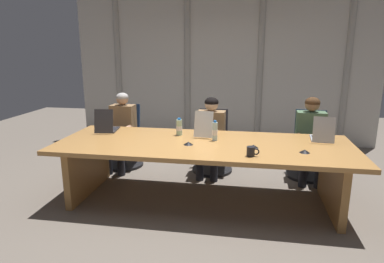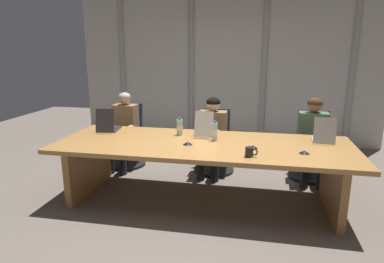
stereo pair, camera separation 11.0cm
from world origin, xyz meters
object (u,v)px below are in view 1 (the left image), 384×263
object	(u,v)px
water_bottle_primary	(179,127)
laptop_center	(322,136)
office_chair_left_mid	(212,148)
conference_mic_middle	(188,143)
conference_mic_right_side	(305,151)
laptop_left_mid	(206,130)
laptop_left_end	(107,127)
office_chair_left_end	(124,143)
conference_mic_left_side	(253,146)
person_left_mid	(210,131)
person_left_end	(121,127)
water_bottle_secondary	(215,131)
coffee_mug_near	(251,151)
person_center	(311,134)
office_chair_center	(309,153)

from	to	relation	value
water_bottle_primary	laptop_center	bearing A→B (deg)	0.51
laptop_center	office_chair_left_mid	xyz separation A→B (m)	(-1.39, 0.76, -0.46)
laptop_center	office_chair_left_mid	world-z (taller)	laptop_center
conference_mic_middle	conference_mic_right_side	bearing A→B (deg)	-4.17
laptop_left_mid	water_bottle_primary	xyz separation A→B (m)	(-0.34, -0.05, 0.04)
laptop_left_end	water_bottle_primary	size ratio (longest dim) A/B	1.92
office_chair_left_end	laptop_left_mid	bearing A→B (deg)	59.55
office_chair_left_end	conference_mic_left_side	xyz separation A→B (m)	(1.98, -1.20, 0.40)
office_chair_left_mid	person_left_mid	world-z (taller)	person_left_mid
person_left_mid	water_bottle_primary	bearing A→B (deg)	-26.09
laptop_left_mid	person_left_end	distance (m)	1.48
office_chair_left_mid	conference_mic_right_side	size ratio (longest dim) A/B	8.30
water_bottle_secondary	conference_mic_left_side	distance (m)	0.52
person_left_end	conference_mic_right_side	xyz separation A→B (m)	(2.49, -1.13, 0.10)
coffee_mug_near	conference_mic_left_side	size ratio (longest dim) A/B	1.19
laptop_left_end	laptop_center	xyz separation A→B (m)	(2.73, -0.00, -0.00)
water_bottle_primary	conference_mic_middle	world-z (taller)	water_bottle_primary
water_bottle_primary	water_bottle_secondary	bearing A→B (deg)	-21.22
person_left_mid	water_bottle_primary	world-z (taller)	person_left_mid
person_center	conference_mic_right_side	bearing A→B (deg)	-11.20
person_left_end	conference_mic_right_side	distance (m)	2.74
person_center	laptop_left_end	bearing A→B (deg)	-75.93
laptop_left_end	office_chair_left_end	bearing A→B (deg)	-2.71
laptop_left_end	office_chair_center	bearing A→B (deg)	-82.33
office_chair_center	person_center	size ratio (longest dim) A/B	0.81
laptop_left_mid	conference_mic_left_side	distance (m)	0.76
laptop_left_end	person_left_mid	xyz separation A→B (m)	(1.31, 0.60, -0.15)
laptop_left_mid	conference_mic_middle	world-z (taller)	laptop_left_mid
laptop_left_mid	conference_mic_middle	size ratio (longest dim) A/B	4.12
office_chair_left_mid	person_left_mid	distance (m)	0.34
person_center	conference_mic_right_side	world-z (taller)	person_center
office_chair_left_mid	office_chair_left_end	bearing A→B (deg)	-92.08
office_chair_center	conference_mic_middle	xyz separation A→B (m)	(-1.55, -1.19, 0.40)
laptop_left_end	office_chair_left_mid	distance (m)	1.60
conference_mic_right_side	laptop_left_end	bearing A→B (deg)	167.82
person_left_end	person_left_mid	distance (m)	1.35
office_chair_left_mid	water_bottle_primary	world-z (taller)	water_bottle_primary
laptop_center	person_center	bearing A→B (deg)	6.64
laptop_left_mid	office_chair_center	bearing A→B (deg)	-58.17
office_chair_left_mid	person_center	world-z (taller)	person_center
laptop_left_mid	person_center	world-z (taller)	person_center
laptop_left_end	conference_mic_right_side	xyz separation A→B (m)	(2.45, -0.53, -0.04)
conference_mic_middle	laptop_left_end	bearing A→B (deg)	159.65
coffee_mug_near	conference_mic_middle	world-z (taller)	coffee_mug_near
person_center	coffee_mug_near	distance (m)	1.58
laptop_left_mid	person_left_mid	bearing A→B (deg)	5.32
water_bottle_primary	conference_mic_left_side	xyz separation A→B (m)	(0.93, -0.42, -0.08)
office_chair_left_end	water_bottle_primary	size ratio (longest dim) A/B	4.29
person_left_end	conference_mic_left_side	xyz separation A→B (m)	(1.95, -1.03, 0.10)
person_center	water_bottle_primary	world-z (taller)	person_center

